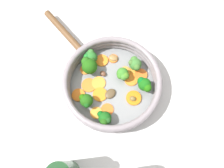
{
  "coord_description": "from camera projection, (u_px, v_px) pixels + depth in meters",
  "views": [
    {
      "loc": [
        0.04,
        -0.21,
        0.64
      ],
      "look_at": [
        0.0,
        0.0,
        0.03
      ],
      "focal_mm": 35.0,
      "sensor_mm": 36.0,
      "label": 1
    }
  ],
  "objects": [
    {
      "name": "carrot_slice_1",
      "position": [
        108.0,
        110.0,
        0.63
      ],
      "size": [
        0.05,
        0.05,
        0.0
      ],
      "primitive_type": "cylinder",
      "rotation": [
        0.0,
        0.0,
        0.72
      ],
      "color": "orange",
      "rests_on": "skillet"
    },
    {
      "name": "skillet_handle",
      "position": [
        65.0,
        33.0,
        0.7
      ],
      "size": [
        0.17,
        0.14,
        0.02
      ],
      "primitive_type": "cylinder",
      "rotation": [
        1.57,
        0.0,
        4.04
      ],
      "color": "brown",
      "rests_on": "skillet"
    },
    {
      "name": "skillet_rim_wall",
      "position": [
        112.0,
        83.0,
        0.63
      ],
      "size": [
        0.28,
        0.28,
        0.05
      ],
      "color": "gray",
      "rests_on": "skillet"
    },
    {
      "name": "carrot_slice_9",
      "position": [
        85.0,
        70.0,
        0.67
      ],
      "size": [
        0.04,
        0.04,
        0.0
      ],
      "primitive_type": "cylinder",
      "rotation": [
        0.0,
        0.0,
        6.12
      ],
      "color": "orange",
      "rests_on": "skillet"
    },
    {
      "name": "carrot_slice_13",
      "position": [
        78.0,
        95.0,
        0.64
      ],
      "size": [
        0.04,
        0.04,
        0.01
      ],
      "primitive_type": "cylinder",
      "rotation": [
        0.0,
        0.0,
        1.5
      ],
      "color": "orange",
      "rests_on": "skillet"
    },
    {
      "name": "broccoli_floret_5",
      "position": [
        86.0,
        101.0,
        0.61
      ],
      "size": [
        0.04,
        0.04,
        0.05
      ],
      "color": "#82A760",
      "rests_on": "skillet"
    },
    {
      "name": "mushroom_piece_1",
      "position": [
        111.0,
        94.0,
        0.64
      ],
      "size": [
        0.04,
        0.04,
        0.01
      ],
      "primitive_type": "ellipsoid",
      "rotation": [
        0.0,
        0.0,
        0.95
      ],
      "color": "brown",
      "rests_on": "skillet"
    },
    {
      "name": "carrot_slice_2",
      "position": [
        100.0,
        94.0,
        0.65
      ],
      "size": [
        0.05,
        0.05,
        0.0
      ],
      "primitive_type": "cylinder",
      "rotation": [
        0.0,
        0.0,
        6.22
      ],
      "color": "orange",
      "rests_on": "skillet"
    },
    {
      "name": "broccoli_floret_3",
      "position": [
        104.0,
        118.0,
        0.6
      ],
      "size": [
        0.04,
        0.04,
        0.04
      ],
      "color": "#7BB365",
      "rests_on": "skillet"
    },
    {
      "name": "broccoli_floret_2",
      "position": [
        145.0,
        85.0,
        0.62
      ],
      "size": [
        0.04,
        0.04,
        0.05
      ],
      "color": "#5E924A",
      "rests_on": "skillet"
    },
    {
      "name": "carrot_slice_5",
      "position": [
        134.0,
        98.0,
        0.64
      ],
      "size": [
        0.05,
        0.05,
        0.01
      ],
      "primitive_type": "cylinder",
      "rotation": [
        0.0,
        0.0,
        1.77
      ],
      "color": "orange",
      "rests_on": "skillet"
    },
    {
      "name": "carrot_slice_11",
      "position": [
        141.0,
        75.0,
        0.66
      ],
      "size": [
        0.05,
        0.05,
        0.01
      ],
      "primitive_type": "cylinder",
      "rotation": [
        0.0,
        0.0,
        3.72
      ],
      "color": "orange",
      "rests_on": "skillet"
    },
    {
      "name": "broccoli_floret_6",
      "position": [
        91.0,
        57.0,
        0.66
      ],
      "size": [
        0.04,
        0.04,
        0.04
      ],
      "color": "#89B169",
      "rests_on": "skillet"
    },
    {
      "name": "broccoli_floret_4",
      "position": [
        123.0,
        74.0,
        0.64
      ],
      "size": [
        0.04,
        0.04,
        0.04
      ],
      "color": "#7DB65D",
      "rests_on": "skillet"
    },
    {
      "name": "carrot_slice_6",
      "position": [
        134.0,
        73.0,
        0.67
      ],
      "size": [
        0.04,
        0.04,
        0.0
      ],
      "primitive_type": "cylinder",
      "rotation": [
        0.0,
        0.0,
        4.81
      ],
      "color": "orange",
      "rests_on": "skillet"
    },
    {
      "name": "carrot_slice_10",
      "position": [
        98.0,
        85.0,
        0.66
      ],
      "size": [
        0.05,
        0.05,
        0.0
      ],
      "primitive_type": "cylinder",
      "rotation": [
        0.0,
        0.0,
        0.18
      ],
      "color": "orange",
      "rests_on": "skillet"
    },
    {
      "name": "ground_plane",
      "position": [
        112.0,
        87.0,
        0.67
      ],
      "size": [
        4.0,
        4.0,
        0.0
      ],
      "primitive_type": "plane",
      "color": "#BCBBBC"
    },
    {
      "name": "carrot_slice_3",
      "position": [
        96.0,
        113.0,
        0.63
      ],
      "size": [
        0.05,
        0.05,
        0.01
      ],
      "primitive_type": "cylinder",
      "rotation": [
        0.0,
        0.0,
        0.75
      ],
      "color": "orange",
      "rests_on": "skillet"
    },
    {
      "name": "carrot_slice_8",
      "position": [
        125.0,
        71.0,
        0.67
      ],
      "size": [
        0.04,
        0.04,
        0.01
      ],
      "primitive_type": "cylinder",
      "rotation": [
        0.0,
        0.0,
        5.27
      ],
      "color": "orange",
      "rests_on": "skillet"
    },
    {
      "name": "mushroom_piece_2",
      "position": [
        133.0,
        99.0,
        0.64
      ],
      "size": [
        0.02,
        0.02,
        0.01
      ],
      "primitive_type": "ellipsoid",
      "rotation": [
        0.0,
        0.0,
        6.19
      ],
      "color": "brown",
      "rests_on": "skillet"
    },
    {
      "name": "carrot_slice_4",
      "position": [
        131.0,
        80.0,
        0.66
      ],
      "size": [
        0.04,
        0.04,
        0.0
      ],
      "primitive_type": "cylinder",
      "rotation": [
        0.0,
        0.0,
        1.5
      ],
      "color": "orange",
      "rests_on": "skillet"
    },
    {
      "name": "skillet",
      "position": [
        112.0,
        87.0,
        0.66
      ],
      "size": [
        0.27,
        0.27,
        0.02
      ],
      "primitive_type": "cylinder",
      "color": "gray",
      "rests_on": "ground_plane"
    },
    {
      "name": "carrot_slice_0",
      "position": [
        89.0,
        85.0,
        0.66
      ],
      "size": [
        0.05,
        0.05,
        0.0
      ],
      "primitive_type": "cylinder",
      "rotation": [
        0.0,
        0.0,
        4.63
      ],
      "color": "orange",
      "rests_on": "skillet"
    },
    {
      "name": "mushroom_piece_3",
      "position": [
        103.0,
        74.0,
        0.66
      ],
      "size": [
        0.02,
        0.02,
        0.01
      ],
      "primitive_type": "ellipsoid",
      "rotation": [
        0.0,
        0.0,
        2.65
      ],
      "color": "brown",
      "rests_on": "skillet"
    },
    {
      "name": "broccoli_floret_1",
      "position": [
        135.0,
        64.0,
        0.65
      ],
      "size": [
        0.04,
        0.05,
        0.05
      ],
      "color": "#7AB06C",
      "rests_on": "skillet"
    },
    {
      "name": "mushroom_piece_0",
      "position": [
        113.0,
        58.0,
        0.68
      ],
      "size": [
        0.03,
        0.03,
        0.01
      ],
      "primitive_type": "ellipsoid",
      "rotation": [
        0.0,
        0.0,
        6.07
      ],
      "color": "olive",
      "rests_on": "skillet"
    },
    {
      "name": "broccoli_floret_0",
      "position": [
        89.0,
        65.0,
        0.64
      ],
      "size": [
        0.05,
        0.05,
        0.06
      ],
      "color": "#779E52",
      "rests_on": "skillet"
    },
    {
      "name": "carrot_slice_12",
      "position": [
        102.0,
        60.0,
        0.68
      ],
      "size": [
        0.05,
        0.05,
        0.01
      ],
      "primitive_type": "cylinder",
      "rotation": [
        0.0,
        0.0,
        1.31
      ],
      "color": "orange",
      "rests_on": "skillet"
    },
    {
      "name": "skillet_rivet_left",
      "position": [
        93.0,
        51.0,
        0.69
      ],
      "size": [
        0.01,
        0.01,
        0.01
      ],
      "primitive_type": "sphere",
      "color": "gray",
      "rests_on": "skillet"
    },
    {
      "name": "carrot_slice_7",
      "position": [
        113.0,
        59.0,
        0.68
      ],
      "size": [
        0.04,
        0.04,
        0.0
      ],
      "primitive_type": "cylinder",
      "rotation": [
        0.0,
        0.0,
        3.76
      ],
      "color": "orange",
      "rests_on": "skillet"
    },
    {
      "name": "skillet_rivet_right",
      "position": [
        79.0,
        62.0,
        0.68
      ],
      "size": [
        0.01,
        0.01,
        0.01
      ],
      "primitive_type": "sphere",
      "color": "gray",
      "rests_on": "skillet"
    }
  ]
}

